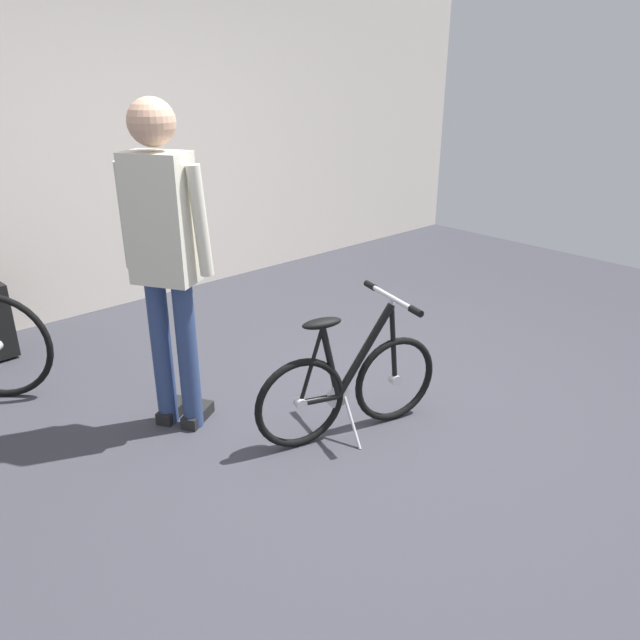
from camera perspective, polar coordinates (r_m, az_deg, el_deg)
The scene contains 4 objects.
ground_plane at distance 3.59m, azimuth 3.81°, elevation -9.21°, with size 8.36×8.36×0.00m, color #38383F.
back_wall at distance 5.35m, azimuth -18.21°, elevation 15.65°, with size 8.36×0.10×2.69m, color silver.
folding_bike_foreground at distance 3.31m, azimuth 2.77°, elevation -6.00°, with size 1.07×0.52×0.78m.
visitor_near_wall at distance 3.23m, azimuth -14.38°, elevation 6.40°, with size 0.38×0.46×1.77m.
Camera 1 is at (-2.22, -2.10, 1.88)m, focal length 34.08 mm.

